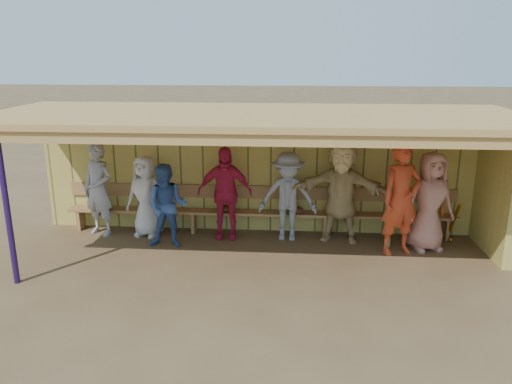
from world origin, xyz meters
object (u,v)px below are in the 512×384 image
Objects in this scene: player_e at (288,197)px; player_d at (225,193)px; player_b at (146,196)px; player_c at (167,206)px; player_h at (430,202)px; player_f at (341,191)px; player_g at (401,199)px; player_a at (98,189)px; bench at (259,207)px.

player_d is at bearing -179.27° from player_e.
player_d reaches higher than player_b.
player_h is (4.69, 0.21, 0.13)m from player_c.
player_f is at bearing -1.75° from player_d.
player_c is 3.21m from player_f.
player_b is 0.77m from player_c.
player_g is at bearing -18.24° from player_f.
player_f is (4.63, 0.00, 0.06)m from player_a.
player_a is 1.07× the size of player_e.
player_a reaches higher than player_b.
player_h is at bearing -11.70° from bench.
player_c is 2.24m from player_e.
player_c is 0.80× the size of player_f.
player_f is at bearing 22.30° from player_a.
player_a is at bearing -179.03° from player_e.
player_b is at bearing 178.25° from player_d.
player_f is (3.16, 0.54, 0.19)m from player_c.
player_b is at bearing 152.64° from player_g.
player_b is 0.80× the size of player_g.
player_d is at bearing 159.66° from player_h.
player_f is 1.12m from player_g.
player_c is 0.78× the size of player_g.
player_h reaches higher than player_c.
player_c is at bearing -31.65° from player_b.
player_e is at bearing -29.01° from bench.
player_a is 0.91× the size of player_g.
player_g reaches higher than player_e.
player_d is 0.99× the size of player_h.
player_e is (2.17, 0.53, 0.07)m from player_c.
player_f is at bearing 1.51° from player_e.
player_e reaches higher than bench.
player_a is 6.18m from player_h.
player_b is 3.71m from player_f.
player_c is 0.86× the size of player_h.
bench is (-0.56, 0.31, -0.32)m from player_e.
player_e is 0.94× the size of player_h.
player_e is 0.85× the size of player_g.
player_f reaches higher than bench.
player_g is 1.11× the size of player_h.
player_g is at bearing -174.81° from player_h.
player_e reaches higher than player_c.
player_h is (5.24, -0.33, 0.11)m from player_b.
player_c is 1.83m from bench.
player_f is at bearing 12.89° from player_b.
player_g reaches higher than player_a.
player_b is at bearing -169.54° from player_f.
player_c is at bearing 167.33° from player_h.
player_a is at bearing -169.54° from player_f.
player_e is 0.87× the size of player_f.
player_g is at bearing 6.34° from player_b.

